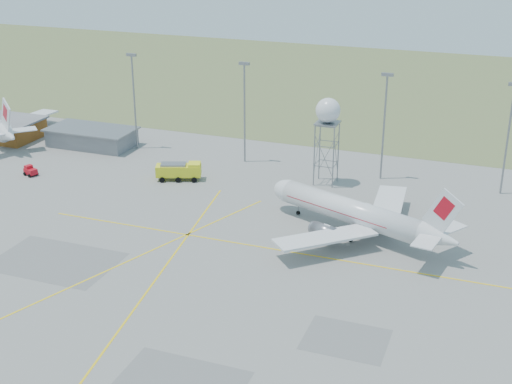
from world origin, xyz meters
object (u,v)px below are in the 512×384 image
at_px(fire_truck, 180,172).
at_px(baggage_tug, 30,172).
at_px(radar_tower, 327,136).
at_px(airliner_main, 354,213).

distance_m(fire_truck, baggage_tug, 29.43).
bearing_deg(radar_tower, fire_truck, -163.25).
relative_size(radar_tower, fire_truck, 1.83).
distance_m(airliner_main, fire_truck, 38.62).
xyz_separation_m(radar_tower, fire_truck, (-26.49, -7.97, -7.60)).
bearing_deg(radar_tower, airliner_main, -63.22).
height_order(airliner_main, fire_truck, airliner_main).
relative_size(airliner_main, baggage_tug, 11.37).
bearing_deg(baggage_tug, airliner_main, 16.49).
height_order(airliner_main, baggage_tug, airliner_main).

